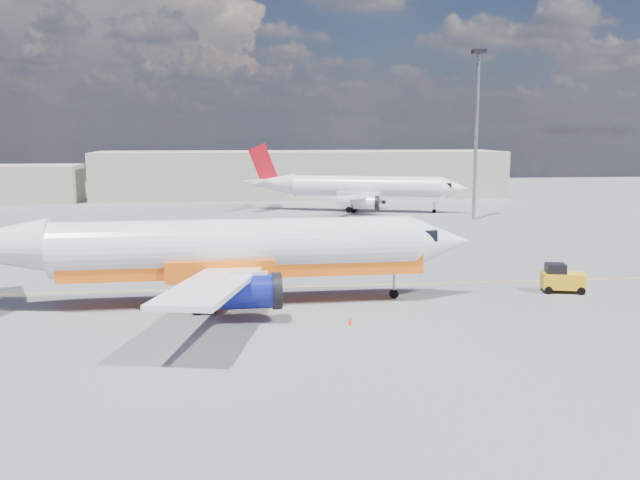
{
  "coord_description": "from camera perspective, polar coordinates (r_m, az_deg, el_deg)",
  "views": [
    {
      "loc": [
        -6.55,
        -48.86,
        11.56
      ],
      "look_at": [
        -0.34,
        3.11,
        3.5
      ],
      "focal_mm": 40.0,
      "sensor_mm": 36.0,
      "label": 1
    }
  ],
  "objects": [
    {
      "name": "taxi_line",
      "position": [
        53.54,
        0.37,
        -3.71
      ],
      "size": [
        70.0,
        0.15,
        0.01
      ],
      "primitive_type": "cube",
      "color": "yellow",
      "rests_on": "ground"
    },
    {
      "name": "terminal_main",
      "position": [
        124.63,
        -1.49,
        5.27
      ],
      "size": [
        70.0,
        14.0,
        8.0
      ],
      "primitive_type": "cube",
      "color": "#B1AB98",
      "rests_on": "ground"
    },
    {
      "name": "floodlight_mast",
      "position": [
        94.67,
        12.43,
        9.43
      ],
      "size": [
        1.58,
        1.58,
        21.7
      ],
      "color": "#95969D",
      "rests_on": "ground"
    },
    {
      "name": "gse_tug",
      "position": [
        54.28,
        18.76,
        -2.95
      ],
      "size": [
        3.22,
        2.41,
        2.08
      ],
      "rotation": [
        0.0,
        0.0,
        -0.24
      ],
      "color": "black",
      "rests_on": "ground"
    },
    {
      "name": "second_jet",
      "position": [
        102.97,
        3.21,
        4.11
      ],
      "size": [
        32.15,
        24.43,
        9.76
      ],
      "rotation": [
        0.0,
        0.0,
        -0.32
      ],
      "color": "white",
      "rests_on": "ground"
    },
    {
      "name": "main_jet",
      "position": [
        47.86,
        -8.08,
        -0.83
      ],
      "size": [
        36.26,
        28.68,
        10.99
      ],
      "rotation": [
        0.0,
        0.0,
        0.02
      ],
      "color": "white",
      "rests_on": "ground"
    },
    {
      "name": "ground",
      "position": [
        50.64,
        0.8,
        -4.44
      ],
      "size": [
        240.0,
        240.0,
        0.0
      ],
      "primitive_type": "plane",
      "color": "#59595E",
      "rests_on": "ground"
    },
    {
      "name": "traffic_cone",
      "position": [
        42.88,
        2.45,
        -6.52
      ],
      "size": [
        0.4,
        0.4,
        0.56
      ],
      "color": "white",
      "rests_on": "ground"
    }
  ]
}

